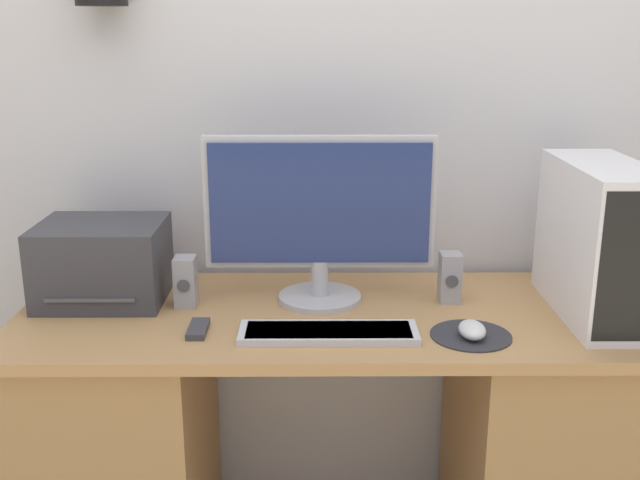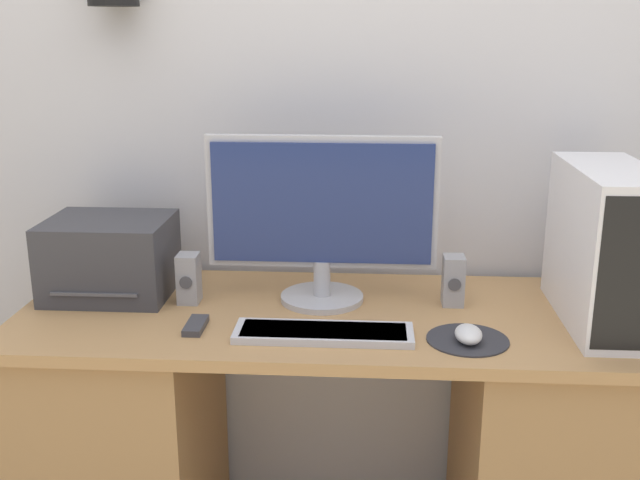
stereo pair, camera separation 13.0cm
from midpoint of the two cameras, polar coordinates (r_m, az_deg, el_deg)
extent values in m
cube|color=silver|center=(2.16, 3.36, 13.40)|extent=(6.40, 0.05, 2.70)
cube|color=tan|center=(1.93, 2.94, -5.91)|extent=(1.62, 0.62, 0.03)
cube|color=#A4794B|center=(2.18, -12.92, -14.45)|extent=(0.45, 0.57, 0.71)
cube|color=#A4794B|center=(2.17, 18.64, -15.09)|extent=(0.45, 0.57, 0.71)
cylinder|color=#B7B7BC|center=(2.00, 2.01, -4.43)|extent=(0.22, 0.22, 0.02)
cylinder|color=#B7B7BC|center=(1.98, 2.03, -2.93)|extent=(0.04, 0.04, 0.10)
cube|color=#B7B7BC|center=(1.93, 2.10, 2.89)|extent=(0.60, 0.03, 0.34)
cube|color=navy|center=(1.92, 2.08, 2.77)|extent=(0.57, 0.01, 0.31)
cube|color=silver|center=(1.78, 2.38, -7.13)|extent=(0.42, 0.13, 0.02)
cube|color=white|center=(1.77, 2.38, -6.97)|extent=(0.39, 0.11, 0.01)
cylinder|color=#2D2D33|center=(1.80, 13.23, -7.44)|extent=(0.19, 0.19, 0.00)
ellipsoid|color=silver|center=(1.78, 13.32, -7.02)|extent=(0.06, 0.09, 0.04)
cube|color=white|center=(1.96, 22.73, -0.43)|extent=(0.19, 0.45, 0.39)
cube|color=black|center=(1.77, 24.95, -2.46)|extent=(0.17, 0.01, 0.35)
cube|color=#38383D|center=(2.08, -14.01, -1.28)|extent=(0.32, 0.27, 0.21)
cube|color=#515156|center=(2.02, -14.57, -3.52)|extent=(0.23, 0.12, 0.01)
cube|color=#99999E|center=(1.99, -8.14, -2.93)|extent=(0.06, 0.06, 0.13)
cylinder|color=#47474C|center=(1.96, -8.34, -3.26)|extent=(0.03, 0.00, 0.03)
cube|color=#99999E|center=(2.00, 11.96, -3.05)|extent=(0.06, 0.06, 0.13)
cylinder|color=#47474C|center=(1.97, 12.09, -3.38)|extent=(0.03, 0.00, 0.03)
cube|color=#38383D|center=(1.84, -7.45, -6.51)|extent=(0.04, 0.11, 0.02)
camera|label=1|loc=(0.06, -88.01, 0.57)|focal=42.00mm
camera|label=2|loc=(0.06, 91.99, -0.57)|focal=42.00mm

